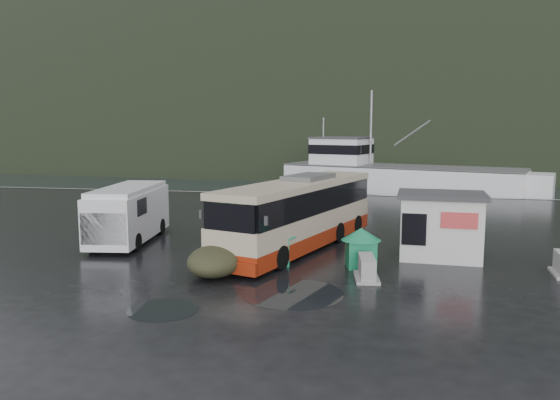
% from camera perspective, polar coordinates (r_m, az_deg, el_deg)
% --- Properties ---
extents(ground, '(160.00, 160.00, 0.00)m').
position_cam_1_polar(ground, '(21.66, -1.67, -5.98)').
color(ground, black).
rests_on(ground, ground).
extents(harbor_water, '(300.00, 180.00, 0.02)m').
position_cam_1_polar(harbor_water, '(130.74, 8.60, 5.44)').
color(harbor_water, black).
rests_on(harbor_water, ground).
extents(quay_edge, '(160.00, 0.60, 1.50)m').
position_cam_1_polar(quay_edge, '(41.13, 4.22, 0.57)').
color(quay_edge, '#999993').
rests_on(quay_edge, ground).
extents(headland, '(780.00, 540.00, 570.00)m').
position_cam_1_polar(headland, '(270.67, 11.78, 6.53)').
color(headland, black).
rests_on(headland, ground).
extents(coach_bus, '(6.04, 11.18, 3.07)m').
position_cam_1_polar(coach_bus, '(23.35, 2.02, -4.97)').
color(coach_bus, '#BFAC90').
rests_on(coach_bus, ground).
extents(white_van, '(2.75, 6.20, 2.51)m').
position_cam_1_polar(white_van, '(25.37, -15.40, -4.22)').
color(white_van, white).
rests_on(white_van, ground).
extents(waste_bin_left, '(1.17, 1.17, 1.49)m').
position_cam_1_polar(waste_bin_left, '(20.68, -0.37, -6.64)').
color(waste_bin_left, '#168152').
rests_on(waste_bin_left, ground).
extents(waste_bin_right, '(1.24, 1.24, 1.46)m').
position_cam_1_polar(waste_bin_right, '(20.37, 8.41, -6.95)').
color(waste_bin_right, '#168152').
rests_on(waste_bin_right, ground).
extents(dome_tent, '(1.98, 2.72, 1.05)m').
position_cam_1_polar(dome_tent, '(19.23, -6.70, -7.81)').
color(dome_tent, '#34341F').
rests_on(dome_tent, ground).
extents(ticket_kiosk, '(3.45, 2.70, 2.58)m').
position_cam_1_polar(ticket_kiosk, '(22.42, 16.31, -5.82)').
color(ticket_kiosk, silver).
rests_on(ticket_kiosk, ground).
extents(jersey_barrier_a, '(0.96, 1.65, 0.78)m').
position_cam_1_polar(jersey_barrier_a, '(18.88, 9.03, -8.15)').
color(jersey_barrier_a, '#999993').
rests_on(jersey_barrier_a, ground).
extents(fishing_trawler, '(23.98, 12.58, 9.43)m').
position_cam_1_polar(fishing_trawler, '(47.72, 12.42, 1.40)').
color(fishing_trawler, white).
rests_on(fishing_trawler, ground).
extents(puddles, '(5.98, 4.73, 0.01)m').
position_cam_1_polar(puddles, '(16.69, -2.34, -10.18)').
color(puddles, black).
rests_on(puddles, ground).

